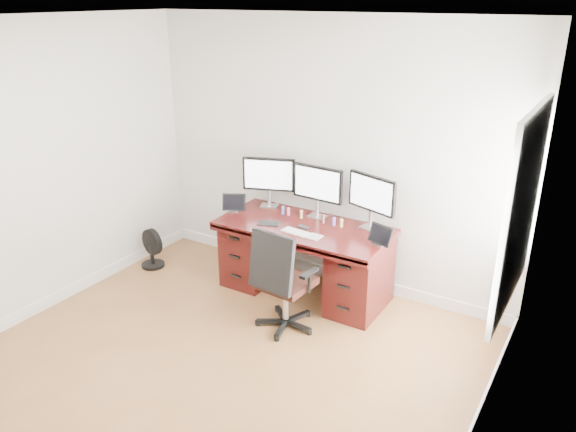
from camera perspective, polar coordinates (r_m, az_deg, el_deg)
The scene contains 21 objects.
ground at distance 4.59m, azimuth -10.21°, elevation -17.19°, with size 4.50×4.50×0.00m, color brown.
back_wall at distance 5.65m, azimuth 3.97°, elevation 6.18°, with size 4.00×0.10×2.70m, color silver.
right_wall at distance 3.13m, azimuth 18.58°, elevation -8.17°, with size 0.10×4.50×2.70m.
desk at distance 5.64m, azimuth 1.75°, elevation -4.12°, with size 1.70×0.80×0.75m.
office_chair at distance 5.08m, azimuth -0.54°, elevation -8.19°, with size 0.58×0.56×0.99m.
floor_fan at distance 6.43m, azimuth -13.70°, elevation -3.26°, with size 0.31×0.26×0.44m.
monitor_left at distance 5.85m, azimuth -1.97°, elevation 4.07°, with size 0.53×0.22×0.53m.
monitor_center at distance 5.57m, azimuth 3.03°, elevation 3.14°, with size 0.55×0.15×0.53m.
monitor_right at distance 5.34m, azimuth 8.51°, elevation 2.09°, with size 0.53×0.20×0.53m.
tablet_left at distance 5.82m, azimuth -5.56°, elevation 1.25°, with size 0.24×0.17×0.19m.
tablet_right at distance 5.08m, azimuth 9.30°, elevation -2.05°, with size 0.25×0.14×0.19m.
keyboard at distance 5.30m, azimuth 0.80°, elevation -1.65°, with size 0.27×0.12×0.01m, color silver.
trackpad at distance 5.21m, azimuth 2.68°, elevation -2.12°, with size 0.13×0.13×0.01m, color #B6B9BE.
drawing_tablet at distance 5.51m, azimuth -1.95°, elevation -0.73°, with size 0.21×0.13×0.01m, color black.
phone at distance 5.42m, azimuth 1.64°, elevation -1.13°, with size 0.13×0.06×0.01m, color black.
figurine_blue at distance 5.73m, azimuth -0.53°, elevation 0.65°, with size 0.04×0.04×0.09m.
figurine_pink at distance 5.70m, azimuth 0.04°, elevation 0.53°, with size 0.04×0.04×0.09m.
figurine_orange at distance 5.63m, azimuth 1.36°, elevation 0.24°, with size 0.04×0.04×0.09m.
figurine_brown at distance 5.52m, azimuth 3.62°, elevation -0.25°, with size 0.04×0.04×0.09m.
figurine_purple at distance 5.47m, azimuth 4.70°, elevation -0.49°, with size 0.04×0.04×0.09m.
figurine_yellow at distance 5.43m, azimuth 5.45°, elevation -0.65°, with size 0.04×0.04×0.09m.
Camera 1 is at (2.48, -2.60, 2.85)m, focal length 35.00 mm.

